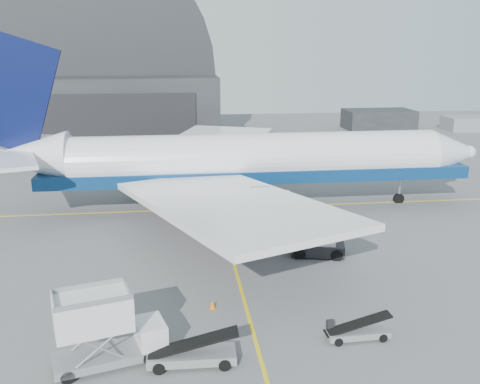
{
  "coord_description": "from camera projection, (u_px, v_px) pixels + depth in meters",
  "views": [
    {
      "loc": [
        -4.42,
        -35.4,
        17.33
      ],
      "look_at": [
        1.19,
        10.32,
        4.5
      ],
      "focal_mm": 40.0,
      "sensor_mm": 36.0,
      "label": 1
    }
  ],
  "objects": [
    {
      "name": "ground",
      "position": [
        241.0,
        289.0,
        39.02
      ],
      "size": [
        200.0,
        200.0,
        0.0
      ],
      "primitive_type": "plane",
      "color": "#565659",
      "rests_on": "ground"
    },
    {
      "name": "taxi_lines",
      "position": [
        225.0,
        231.0,
        51.13
      ],
      "size": [
        80.0,
        42.12,
        0.02
      ],
      "color": "yellow",
      "rests_on": "ground"
    },
    {
      "name": "hangar",
      "position": [
        75.0,
        88.0,
        95.98
      ],
      "size": [
        50.0,
        28.3,
        28.0
      ],
      "color": "black",
      "rests_on": "ground"
    },
    {
      "name": "distant_bldg_a",
      "position": [
        378.0,
        129.0,
        112.32
      ],
      "size": [
        14.0,
        8.0,
        4.0
      ],
      "primitive_type": "cube",
      "color": "black",
      "rests_on": "ground"
    },
    {
      "name": "distant_bldg_b",
      "position": [
        464.0,
        130.0,
        110.49
      ],
      "size": [
        8.0,
        6.0,
        2.8
      ],
      "primitive_type": "cube",
      "color": "gray",
      "rests_on": "ground"
    },
    {
      "name": "airliner",
      "position": [
        236.0,
        161.0,
        56.67
      ],
      "size": [
        54.03,
        52.39,
        18.96
      ],
      "color": "white",
      "rests_on": "ground"
    },
    {
      "name": "catering_truck",
      "position": [
        104.0,
        330.0,
        29.37
      ],
      "size": [
        6.57,
        3.88,
        4.25
      ],
      "rotation": [
        0.0,
        0.0,
        0.28
      ],
      "color": "gray",
      "rests_on": "ground"
    },
    {
      "name": "pushback_tug",
      "position": [
        319.0,
        246.0,
        45.24
      ],
      "size": [
        4.83,
        3.46,
        2.03
      ],
      "rotation": [
        0.0,
        0.0,
        -0.24
      ],
      "color": "black",
      "rests_on": "ground"
    },
    {
      "name": "belt_loader_a",
      "position": [
        191.0,
        354.0,
        29.79
      ],
      "size": [
        5.27,
        1.96,
        2.0
      ],
      "rotation": [
        0.0,
        0.0,
        -0.03
      ],
      "color": "gray",
      "rests_on": "ground"
    },
    {
      "name": "belt_loader_b",
      "position": [
        357.0,
        331.0,
        32.4
      ],
      "size": [
        4.11,
        1.56,
        1.56
      ],
      "rotation": [
        0.0,
        0.0,
        0.04
      ],
      "color": "gray",
      "rests_on": "ground"
    },
    {
      "name": "traffic_cone",
      "position": [
        212.0,
        305.0,
        36.14
      ],
      "size": [
        0.41,
        0.41,
        0.59
      ],
      "color": "#F76407",
      "rests_on": "ground"
    }
  ]
}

